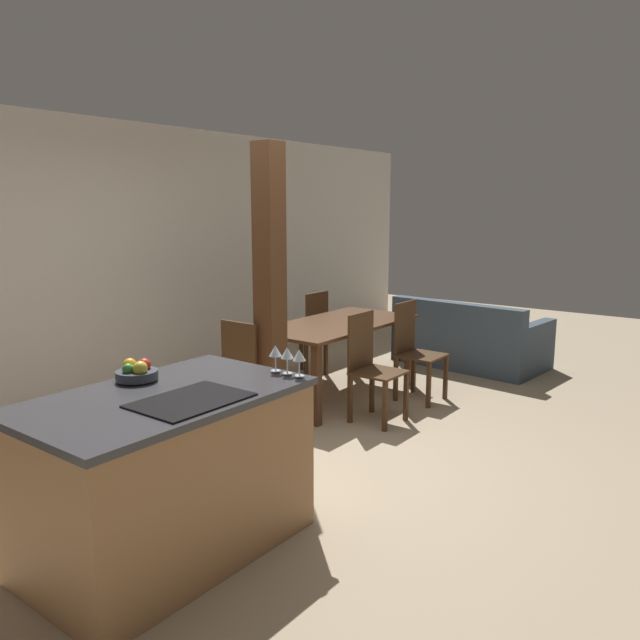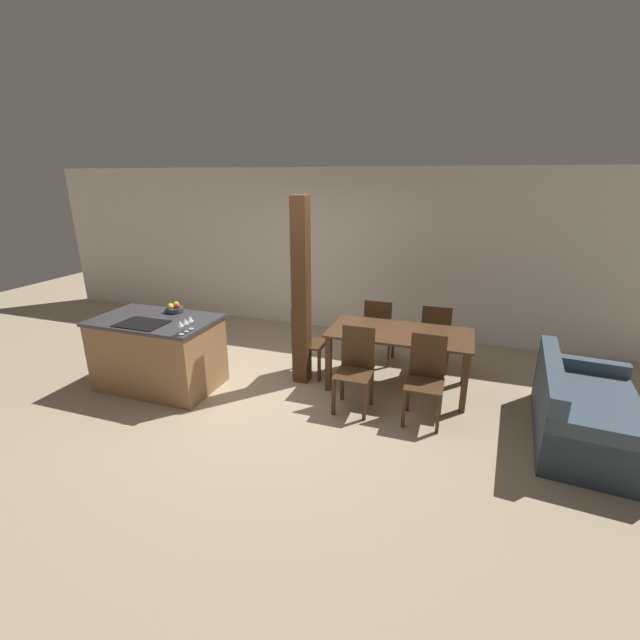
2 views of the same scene
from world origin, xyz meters
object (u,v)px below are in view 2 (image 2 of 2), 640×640
at_px(wine_glass_far, 190,319).
at_px(dining_chair_near_left, 355,367).
at_px(dining_chair_far_right, 435,337).
at_px(fruit_bowl, 174,308).
at_px(wine_glass_middle, 185,322).
at_px(dining_chair_near_right, 425,377).
at_px(dining_table, 400,340).
at_px(wine_glass_near, 180,324).
at_px(dining_chair_far_left, 379,330).
at_px(kitchen_island, 159,352).
at_px(dining_chair_head_end, 305,339).
at_px(timber_post, 301,294).
at_px(couch, 583,415).

bearing_deg(wine_glass_far, dining_chair_near_left, 14.96).
distance_m(wine_glass_far, dining_chair_far_right, 3.19).
relative_size(fruit_bowl, wine_glass_middle, 1.49).
distance_m(dining_chair_near_right, dining_chair_far_right, 1.31).
height_order(fruit_bowl, wine_glass_far, wine_glass_far).
bearing_deg(dining_chair_far_right, wine_glass_middle, 36.02).
bearing_deg(fruit_bowl, dining_table, 12.71).
xyz_separation_m(wine_glass_middle, wine_glass_far, (0.00, 0.09, 0.00)).
bearing_deg(wine_glass_far, fruit_bowl, 139.99).
bearing_deg(wine_glass_near, dining_chair_far_left, 47.49).
distance_m(kitchen_island, dining_chair_near_right, 3.27).
height_order(dining_chair_far_left, dining_chair_head_end, same).
bearing_deg(dining_chair_near_right, kitchen_island, -174.97).
height_order(kitchen_island, dining_chair_far_left, dining_chair_far_left).
bearing_deg(wine_glass_near, dining_chair_near_left, 20.15).
height_order(wine_glass_near, dining_chair_far_right, wine_glass_near).
height_order(dining_chair_far_left, dining_chair_far_right, same).
xyz_separation_m(wine_glass_middle, dining_chair_head_end, (0.95, 1.23, -0.54)).
bearing_deg(wine_glass_far, dining_chair_head_end, 50.05).
relative_size(dining_chair_near_right, dining_chair_far_left, 1.00).
xyz_separation_m(fruit_bowl, wine_glass_middle, (0.60, -0.60, 0.07)).
relative_size(dining_table, dining_chair_head_end, 1.82).
bearing_deg(wine_glass_far, timber_post, 43.00).
bearing_deg(dining_table, kitchen_island, -161.82).
height_order(wine_glass_middle, dining_chair_far_left, wine_glass_middle).
distance_m(dining_chair_far_right, timber_post, 1.94).
distance_m(fruit_bowl, wine_glass_middle, 0.85).
height_order(kitchen_island, dining_chair_head_end, dining_chair_head_end).
relative_size(dining_chair_near_left, dining_chair_far_right, 1.00).
distance_m(wine_glass_far, couch, 4.26).
bearing_deg(fruit_bowl, kitchen_island, -101.77).
bearing_deg(wine_glass_far, wine_glass_near, -90.00).
relative_size(dining_chair_near_left, dining_chair_near_right, 1.00).
height_order(dining_table, dining_chair_near_right, dining_chair_near_right).
distance_m(kitchen_island, dining_table, 3.02).
xyz_separation_m(dining_chair_near_right, couch, (1.56, 0.12, -0.22)).
distance_m(wine_glass_middle, timber_post, 1.42).
xyz_separation_m(kitchen_island, dining_chair_near_right, (3.25, 0.29, 0.04)).
relative_size(wine_glass_near, dining_chair_far_right, 0.16).
bearing_deg(timber_post, wine_glass_middle, -134.33).
height_order(fruit_bowl, dining_chair_far_left, fruit_bowl).
distance_m(wine_glass_middle, dining_chair_head_end, 1.64).
height_order(wine_glass_middle, couch, wine_glass_middle).
relative_size(dining_chair_near_left, dining_chair_head_end, 1.00).
bearing_deg(timber_post, kitchen_island, -156.36).
height_order(dining_chair_near_left, dining_chair_far_right, same).
bearing_deg(wine_glass_middle, dining_chair_near_right, 12.49).
bearing_deg(wine_glass_near, dining_table, 30.94).
bearing_deg(dining_chair_near_left, wine_glass_near, -159.85).
bearing_deg(dining_chair_far_left, timber_post, 46.71).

